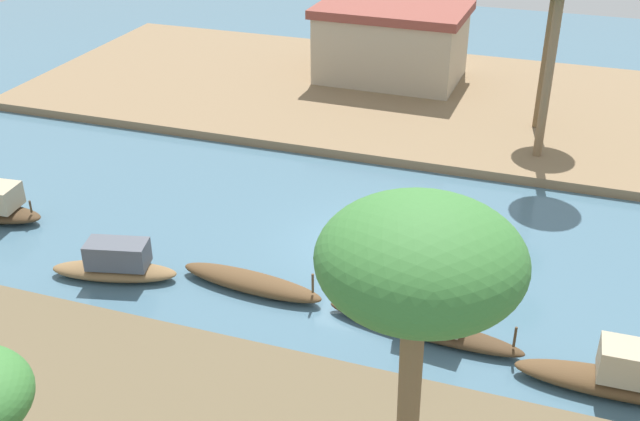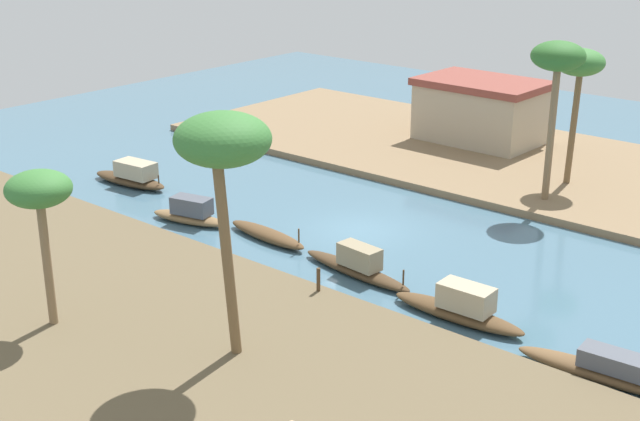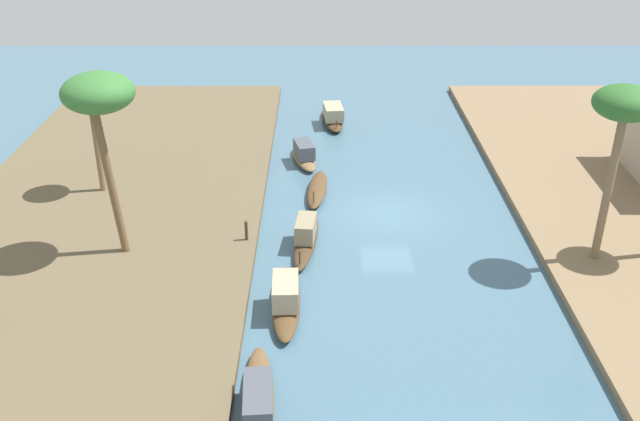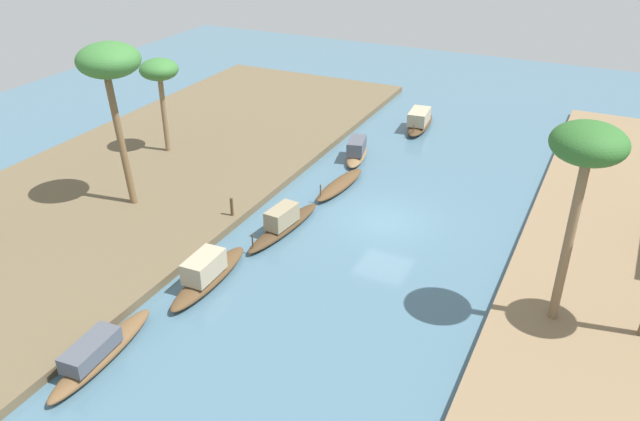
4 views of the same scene
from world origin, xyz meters
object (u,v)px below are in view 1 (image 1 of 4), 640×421
(sampan_with_red_awning, at_px, (426,321))
(mooring_post, at_px, (413,374))
(sampan_near_left_bank, at_px, (251,282))
(palm_tree_left_far, at_px, (420,272))
(sampan_downstream_large, at_px, (629,378))
(riverside_building, at_px, (391,42))
(sampan_foreground, at_px, (116,264))

(sampan_with_red_awning, xyz_separation_m, mooring_post, (0.23, -2.58, 0.36))
(sampan_near_left_bank, distance_m, palm_tree_left_far, 12.53)
(mooring_post, relative_size, palm_tree_left_far, 0.12)
(sampan_downstream_large, relative_size, riverside_building, 0.71)
(sampan_near_left_bank, relative_size, riverside_building, 0.63)
(palm_tree_left_far, bearing_deg, sampan_near_left_bank, 127.36)
(sampan_foreground, distance_m, palm_tree_left_far, 14.47)
(sampan_with_red_awning, xyz_separation_m, palm_tree_left_far, (1.14, -7.87, 6.64))
(sampan_downstream_large, xyz_separation_m, mooring_post, (-4.79, -1.90, 0.31))
(sampan_downstream_large, xyz_separation_m, sampan_foreground, (-14.26, 0.42, -0.03))
(sampan_with_red_awning, height_order, mooring_post, sampan_with_red_awning)
(sampan_foreground, bearing_deg, sampan_downstream_large, -15.15)
(riverside_building, bearing_deg, sampan_downstream_large, -59.84)
(sampan_with_red_awning, xyz_separation_m, riverside_building, (-5.89, 19.11, 1.72))
(riverside_building, bearing_deg, sampan_with_red_awning, -71.55)
(sampan_foreground, xyz_separation_m, palm_tree_left_far, (10.38, -7.60, 6.61))
(sampan_with_red_awning, height_order, riverside_building, riverside_building)
(sampan_downstream_large, height_order, sampan_foreground, sampan_downstream_large)
(sampan_downstream_large, xyz_separation_m, palm_tree_left_far, (-3.87, -7.18, 6.58))
(sampan_near_left_bank, xyz_separation_m, sampan_downstream_large, (10.24, -1.17, 0.27))
(sampan_with_red_awning, bearing_deg, sampan_near_left_bank, -179.52)
(mooring_post, height_order, palm_tree_left_far, palm_tree_left_far)
(sampan_downstream_large, xyz_separation_m, sampan_with_red_awning, (-5.01, 0.69, -0.06))
(sampan_near_left_bank, relative_size, mooring_post, 5.08)
(palm_tree_left_far, bearing_deg, mooring_post, 99.83)
(sampan_downstream_large, distance_m, riverside_building, 22.66)
(sampan_downstream_large, height_order, palm_tree_left_far, palm_tree_left_far)
(sampan_downstream_large, relative_size, palm_tree_left_far, 0.66)
(sampan_downstream_large, distance_m, sampan_with_red_awning, 5.06)
(sampan_foreground, distance_m, mooring_post, 9.75)
(sampan_downstream_large, relative_size, mooring_post, 5.70)
(sampan_foreground, bearing_deg, sampan_with_red_awning, -11.81)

